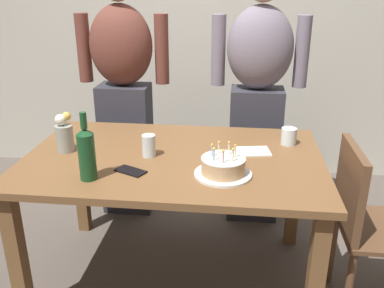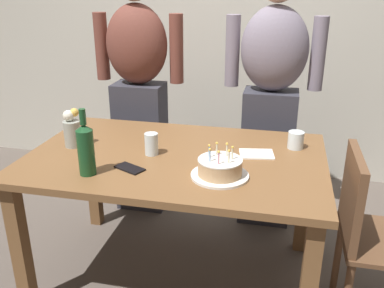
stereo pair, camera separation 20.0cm
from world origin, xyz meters
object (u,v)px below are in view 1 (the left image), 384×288
object	(u,v)px
birthday_cake	(223,167)
water_glass_near	(289,136)
person_woman_cardigan	(257,96)
dining_chair	(367,218)
napkin_stack	(253,151)
person_man_bearded	(124,92)
cell_phone	(131,171)
flower_vase	(65,134)
water_glass_far	(149,146)
wine_bottle	(87,153)

from	to	relation	value
birthday_cake	water_glass_near	size ratio (longest dim) A/B	2.92
person_woman_cardigan	dining_chair	size ratio (longest dim) A/B	1.90
napkin_stack	person_man_bearded	world-z (taller)	person_man_bearded
water_glass_near	napkin_stack	xyz separation A→B (m)	(-0.19, -0.14, -0.04)
cell_phone	dining_chair	size ratio (longest dim) A/B	0.17
dining_chair	person_woman_cardigan	bearing A→B (deg)	30.73
napkin_stack	flower_vase	xyz separation A→B (m)	(-0.97, -0.09, 0.09)
water_glass_far	napkin_stack	distance (m)	0.54
wine_bottle	person_man_bearded	world-z (taller)	person_man_bearded
water_glass_near	napkin_stack	bearing A→B (deg)	-144.38
person_woman_cardigan	flower_vase	bearing A→B (deg)	36.00
water_glass_near	dining_chair	size ratio (longest dim) A/B	0.10
water_glass_far	person_man_bearded	xyz separation A→B (m)	(-0.33, 0.75, 0.08)
cell_phone	person_man_bearded	xyz separation A→B (m)	(-0.28, 0.94, 0.13)
wine_bottle	dining_chair	size ratio (longest dim) A/B	0.36
person_woman_cardigan	birthday_cake	bearing A→B (deg)	79.23
person_woman_cardigan	person_man_bearded	bearing A→B (deg)	0.00
water_glass_near	cell_phone	xyz separation A→B (m)	(-0.76, -0.44, -0.04)
birthday_cake	cell_phone	world-z (taller)	birthday_cake
water_glass_far	cell_phone	xyz separation A→B (m)	(-0.05, -0.19, -0.05)
cell_phone	dining_chair	world-z (taller)	dining_chair
cell_phone	water_glass_far	bearing A→B (deg)	102.57
birthday_cake	napkin_stack	xyz separation A→B (m)	(0.14, 0.29, -0.04)
wine_bottle	flower_vase	distance (m)	0.38
person_man_bearded	water_glass_near	bearing A→B (deg)	154.49
wine_bottle	napkin_stack	world-z (taller)	wine_bottle
water_glass_near	water_glass_far	distance (m)	0.76
person_man_bearded	dining_chair	world-z (taller)	person_man_bearded
person_woman_cardigan	dining_chair	bearing A→B (deg)	120.73
birthday_cake	dining_chair	world-z (taller)	birthday_cake
napkin_stack	person_woman_cardigan	distance (m)	0.65
birthday_cake	cell_phone	distance (m)	0.43
water_glass_near	cell_phone	size ratio (longest dim) A/B	0.63
water_glass_far	cell_phone	bearing A→B (deg)	-103.31
cell_phone	dining_chair	distance (m)	1.14
cell_phone	birthday_cake	bearing A→B (deg)	27.51
birthday_cake	wine_bottle	xyz separation A→B (m)	(-0.60, -0.10, 0.09)
wine_bottle	person_man_bearded	xyz separation A→B (m)	(-0.11, 1.03, 0.01)
water_glass_near	water_glass_far	bearing A→B (deg)	-160.88
water_glass_far	flower_vase	distance (m)	0.45
flower_vase	person_man_bearded	xyz separation A→B (m)	(0.12, 0.73, 0.04)
birthday_cake	flower_vase	size ratio (longest dim) A/B	1.28
birthday_cake	water_glass_far	world-z (taller)	birthday_cake
dining_chair	napkin_stack	bearing A→B (deg)	67.83
birthday_cake	dining_chair	distance (m)	0.74
water_glass_far	napkin_stack	bearing A→B (deg)	11.90
birthday_cake	water_glass_far	bearing A→B (deg)	154.39
water_glass_near	dining_chair	bearing A→B (deg)	-45.63
water_glass_near	water_glass_far	world-z (taller)	water_glass_far
flower_vase	napkin_stack	bearing A→B (deg)	5.46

